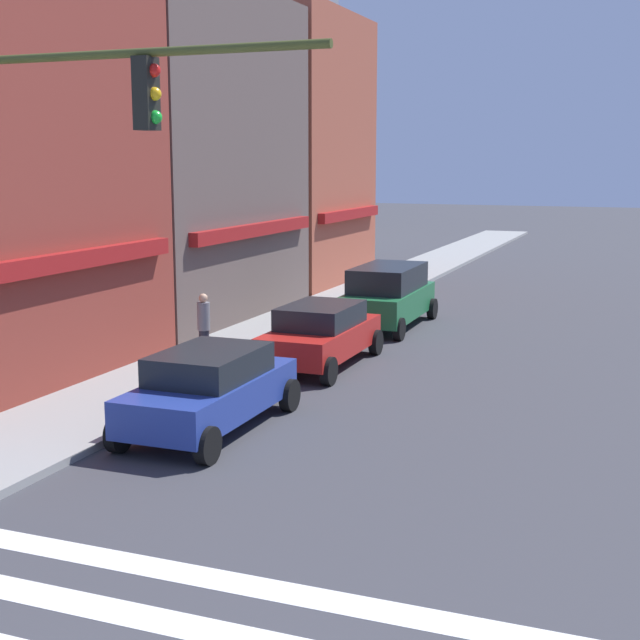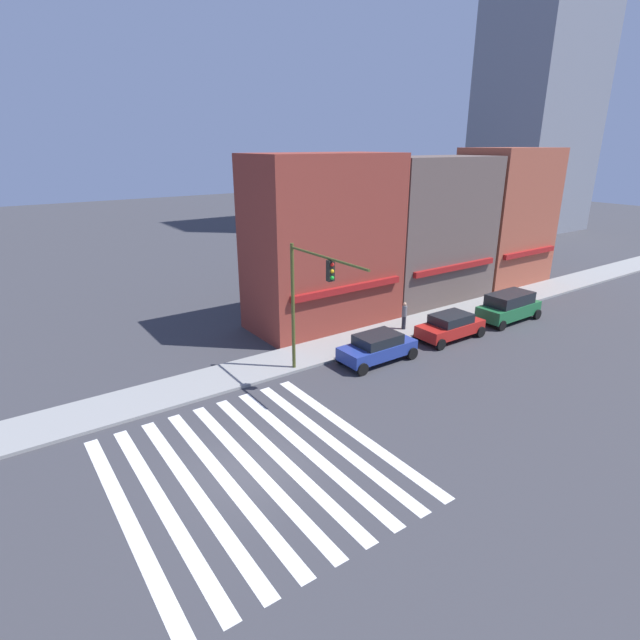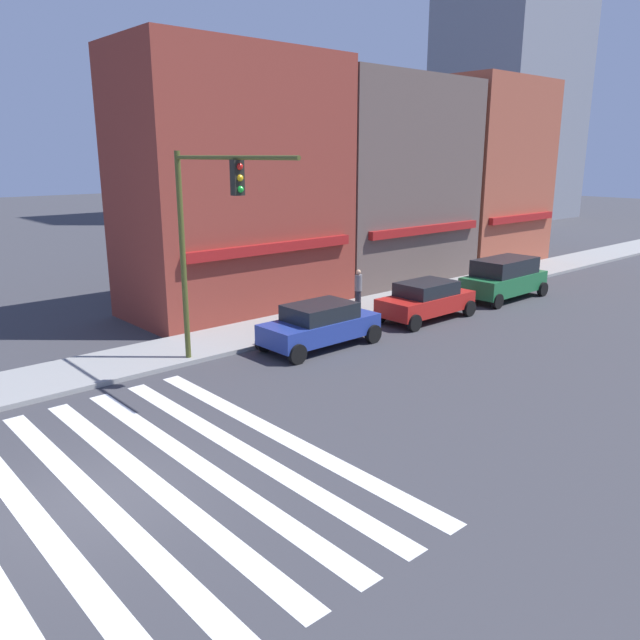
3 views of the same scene
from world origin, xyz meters
name	(u,v)px [view 2 (image 2 of 3)]	position (x,y,z in m)	size (l,w,h in m)	color
ground_plane	(254,469)	(0.00, 0.00, 0.00)	(200.00, 200.00, 0.00)	#38383D
sidewalk_left	(181,390)	(0.00, 7.50, 0.07)	(120.00, 3.00, 0.15)	gray
crosswalk_stripes	(254,468)	(0.00, 0.00, 0.00)	(9.64, 10.80, 0.01)	silver
storefront_row	(422,230)	(20.14, 11.49, 5.39)	(27.34, 5.30, 11.06)	maroon
traffic_signal	(308,291)	(5.79, 5.04, 4.68)	(0.32, 5.92, 6.77)	#474C1E
sedan_blue	(377,347)	(10.12, 4.70, 0.84)	(4.41, 2.02, 1.59)	navy
sedan_red	(450,326)	(16.01, 4.70, 0.84)	(4.41, 2.02, 1.59)	#B21E19
suv_green	(509,306)	(21.80, 4.70, 1.03)	(4.73, 2.12, 1.94)	#1E6638
pedestrian_grey_coat	(404,315)	(14.62, 7.29, 1.07)	(0.32, 0.32, 1.77)	#23232D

